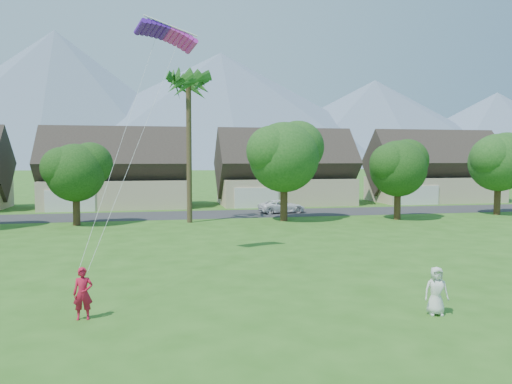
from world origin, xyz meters
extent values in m
plane|color=#2D6019|center=(0.00, 0.00, 0.00)|extent=(500.00, 500.00, 0.00)
cube|color=#2D2D30|center=(0.00, 34.00, 0.01)|extent=(90.00, 7.00, 0.01)
imported|color=#B51430|center=(-7.11, 4.04, 0.89)|extent=(0.65, 0.43, 1.77)
imported|color=silver|center=(4.81, 2.19, 0.84)|extent=(0.92, 0.70, 1.68)
imported|color=white|center=(7.34, 34.00, 0.63)|extent=(4.80, 2.66, 1.27)
cone|color=slate|center=(-55.00, 260.00, 35.00)|extent=(190.00, 190.00, 70.00)
cone|color=slate|center=(30.00, 260.00, 31.00)|extent=(240.00, 240.00, 62.00)
cone|color=slate|center=(120.00, 260.00, 25.00)|extent=(200.00, 200.00, 50.00)
cone|color=slate|center=(200.00, 260.00, 22.50)|extent=(180.00, 180.00, 45.00)
cube|color=beige|center=(-9.00, 43.00, 1.50)|extent=(15.00, 8.00, 3.00)
cube|color=#382D28|center=(-9.00, 43.00, 4.79)|extent=(15.75, 8.15, 8.15)
cube|color=silver|center=(-13.20, 38.94, 1.10)|extent=(4.80, 0.12, 2.20)
cube|color=beige|center=(10.00, 43.00, 1.50)|extent=(15.00, 8.00, 3.00)
cube|color=#382D28|center=(10.00, 43.00, 4.79)|extent=(15.75, 8.15, 8.15)
cube|color=silver|center=(5.80, 38.94, 1.10)|extent=(4.80, 0.12, 2.20)
cube|color=beige|center=(29.00, 43.00, 1.50)|extent=(15.00, 8.00, 3.00)
cube|color=#382D28|center=(29.00, 43.00, 4.79)|extent=(15.75, 8.15, 8.15)
cube|color=silver|center=(24.80, 38.94, 1.10)|extent=(4.80, 0.12, 2.20)
cylinder|color=#47301C|center=(-11.00, 28.50, 1.09)|extent=(0.56, 0.56, 2.18)
sphere|color=#214916|center=(-11.00, 28.50, 4.22)|extent=(4.62, 4.62, 4.62)
cylinder|color=#47301C|center=(6.00, 28.00, 1.41)|extent=(0.62, 0.62, 2.82)
sphere|color=#214916|center=(6.00, 28.00, 5.46)|extent=(5.98, 5.98, 5.98)
cylinder|color=#47301C|center=(16.00, 27.00, 1.15)|extent=(0.58, 0.58, 2.30)
sphere|color=#214916|center=(16.00, 27.00, 4.46)|extent=(4.90, 4.90, 4.90)
cylinder|color=#47301C|center=(27.00, 28.50, 1.28)|extent=(0.60, 0.60, 2.56)
sphere|color=#214916|center=(27.00, 28.50, 4.96)|extent=(5.44, 5.44, 5.44)
cylinder|color=#4C3D26|center=(-2.00, 28.50, 6.00)|extent=(0.44, 0.44, 12.00)
sphere|color=#286021|center=(-2.00, 28.50, 12.30)|extent=(3.00, 3.00, 3.00)
cube|color=#5717B0|center=(-4.80, 13.50, 11.89)|extent=(1.81, 1.49, 0.50)
cube|color=#E12AC1|center=(-3.25, 13.50, 11.89)|extent=(1.81, 1.49, 0.50)
camera|label=1|loc=(-4.60, -13.23, 5.46)|focal=35.00mm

